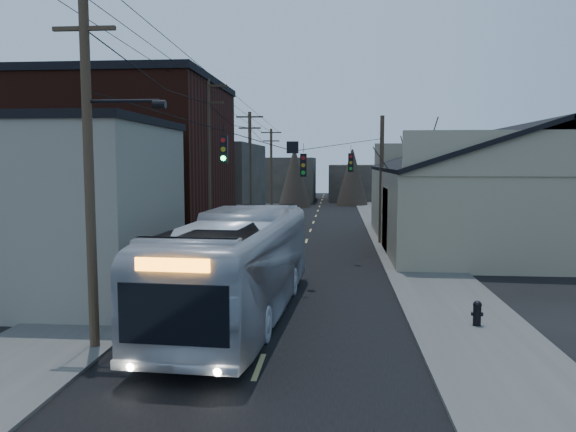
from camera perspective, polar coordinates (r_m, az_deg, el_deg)
name	(u,v)px	position (r m, az deg, el deg)	size (l,w,h in m)	color
ground	(247,399)	(13.80, -4.17, -18.03)	(160.00, 160.00, 0.00)	black
road_surface	(309,234)	(42.88, 2.17, -1.81)	(9.00, 110.00, 0.02)	black
sidewalk_left	(225,232)	(43.67, -6.39, -1.64)	(4.00, 110.00, 0.12)	#474744
sidewalk_right	(395,234)	(43.06, 10.84, -1.80)	(4.00, 110.00, 0.12)	#474744
building_clapboard	(60,212)	(24.23, -22.18, 0.38)	(8.00, 8.00, 7.00)	slate
building_brick	(133,170)	(34.64, -15.45, 4.52)	(10.00, 12.00, 10.00)	black
building_left_far	(205,184)	(49.87, -8.46, 3.20)	(9.00, 14.00, 7.00)	#302B26
warehouse	(505,205)	(39.15, 21.18, 1.07)	(16.16, 20.60, 7.73)	gray
building_far_left	(278,180)	(77.93, -1.00, 3.73)	(10.00, 12.00, 6.00)	#302B26
building_far_right	(370,182)	(82.68, 8.38, 3.43)	(12.00, 14.00, 5.00)	#302B26
bare_tree	(415,195)	(32.84, 12.74, 2.09)	(0.40, 0.40, 7.20)	black
utility_lines	(258,170)	(36.98, -3.09, 4.70)	(11.24, 45.28, 10.50)	#382B1E
bus	(239,266)	(19.86, -5.03, -5.04)	(3.14, 13.41, 3.74)	#ABAFB7
parked_car	(259,226)	(42.16, -2.97, -1.06)	(1.38, 3.94, 1.30)	#A1A3A8
fire_hydrant	(477,312)	(19.76, 18.66, -9.24)	(0.40, 0.28, 0.83)	black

